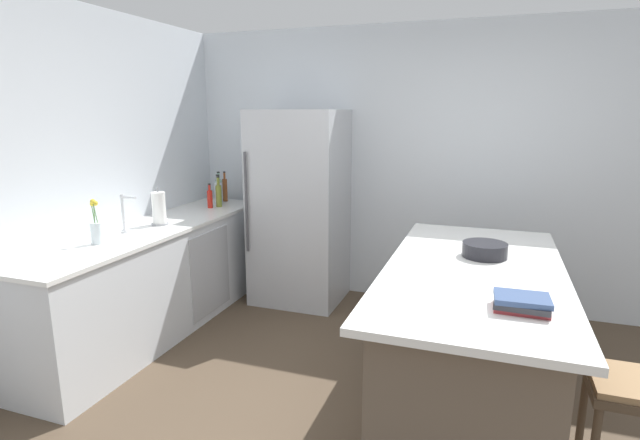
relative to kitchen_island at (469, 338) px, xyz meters
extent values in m
plane|color=#4C3D2D|center=(-0.45, -0.49, -0.46)|extent=(7.20, 7.20, 0.00)
cube|color=silver|center=(-0.45, 1.76, 0.84)|extent=(6.00, 0.10, 2.60)
cube|color=silver|center=(-2.90, -0.49, 0.84)|extent=(0.10, 6.00, 2.60)
cube|color=silver|center=(-2.54, 0.30, -0.03)|extent=(0.63, 2.62, 0.87)
cube|color=white|center=(-2.54, 0.30, 0.42)|extent=(0.66, 2.65, 0.03)
cube|color=#B2B5BA|center=(-2.22, 0.63, -0.03)|extent=(0.01, 0.60, 0.73)
cube|color=brown|center=(0.00, 0.00, -0.03)|extent=(0.86, 1.92, 0.87)
cube|color=white|center=(0.00, 0.00, 0.43)|extent=(1.02, 2.12, 0.04)
cube|color=#B7BABF|center=(-1.66, 1.36, 0.45)|extent=(0.82, 0.71, 1.83)
cylinder|color=#4C4C51|center=(-2.03, 0.98, 0.55)|extent=(0.02, 0.02, 0.92)
cylinder|color=#473828|center=(0.56, -0.49, -0.16)|extent=(0.04, 0.04, 0.61)
cube|color=#473828|center=(0.71, -0.64, 0.16)|extent=(0.36, 0.36, 0.04)
cube|color=olive|center=(0.71, -0.64, 0.20)|extent=(0.34, 0.34, 0.03)
cylinder|color=silver|center=(-2.60, 0.05, 0.45)|extent=(0.05, 0.05, 0.02)
cylinder|color=silver|center=(-2.60, 0.05, 0.60)|extent=(0.02, 0.02, 0.28)
cylinder|color=silver|center=(-2.54, 0.05, 0.72)|extent=(0.14, 0.02, 0.02)
cylinder|color=silver|center=(-2.55, -0.28, 0.51)|extent=(0.08, 0.08, 0.15)
cylinder|color=#4C7F3D|center=(-2.56, -0.28, 0.61)|extent=(0.01, 0.03, 0.23)
sphere|color=yellow|center=(-2.56, -0.28, 0.72)|extent=(0.04, 0.04, 0.04)
cylinder|color=#4C7F3D|center=(-2.55, -0.29, 0.62)|extent=(0.01, 0.02, 0.25)
sphere|color=yellow|center=(-2.55, -0.29, 0.74)|extent=(0.04, 0.04, 0.04)
cylinder|color=#4C7F3D|center=(-2.53, -0.28, 0.61)|extent=(0.01, 0.04, 0.23)
sphere|color=yellow|center=(-2.53, -0.28, 0.73)|extent=(0.04, 0.04, 0.04)
cylinder|color=gray|center=(-2.51, 0.37, 0.44)|extent=(0.14, 0.14, 0.01)
cylinder|color=white|center=(-2.51, 0.37, 0.58)|extent=(0.11, 0.11, 0.26)
cylinder|color=gray|center=(-2.51, 0.37, 0.73)|extent=(0.02, 0.02, 0.04)
cylinder|color=#994C23|center=(-2.55, 1.50, 0.55)|extent=(0.05, 0.05, 0.23)
cylinder|color=#994C23|center=(-2.55, 1.50, 0.70)|extent=(0.02, 0.02, 0.07)
cylinder|color=black|center=(-2.55, 1.50, 0.74)|extent=(0.02, 0.02, 0.01)
cylinder|color=#8CB79E|center=(-2.57, 1.42, 0.55)|extent=(0.06, 0.06, 0.24)
cylinder|color=#8CB79E|center=(-2.57, 1.42, 0.71)|extent=(0.03, 0.03, 0.07)
cylinder|color=black|center=(-2.57, 1.42, 0.75)|extent=(0.03, 0.03, 0.01)
cylinder|color=silver|center=(-2.53, 1.33, 0.55)|extent=(0.08, 0.08, 0.22)
cylinder|color=silver|center=(-2.53, 1.33, 0.69)|extent=(0.03, 0.03, 0.07)
cylinder|color=black|center=(-2.53, 1.33, 0.73)|extent=(0.03, 0.03, 0.01)
cylinder|color=olive|center=(-2.46, 1.22, 0.54)|extent=(0.06, 0.06, 0.21)
cylinder|color=olive|center=(-2.46, 1.22, 0.69)|extent=(0.03, 0.03, 0.08)
cylinder|color=black|center=(-2.46, 1.22, 0.73)|extent=(0.03, 0.03, 0.01)
cylinder|color=red|center=(-2.51, 1.14, 0.52)|extent=(0.05, 0.05, 0.17)
cylinder|color=red|center=(-2.51, 1.14, 0.63)|extent=(0.02, 0.02, 0.06)
cylinder|color=black|center=(-2.51, 1.14, 0.67)|extent=(0.02, 0.02, 0.01)
cube|color=#A83338|center=(0.23, -0.60, 0.46)|extent=(0.24, 0.15, 0.02)
cube|color=#2D2D33|center=(0.23, -0.60, 0.49)|extent=(0.25, 0.20, 0.03)
cube|color=#334770|center=(0.23, -0.60, 0.51)|extent=(0.25, 0.19, 0.03)
cylinder|color=black|center=(0.05, 0.25, 0.50)|extent=(0.28, 0.28, 0.09)
camera|label=1|loc=(0.06, -2.92, 1.36)|focal=27.51mm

